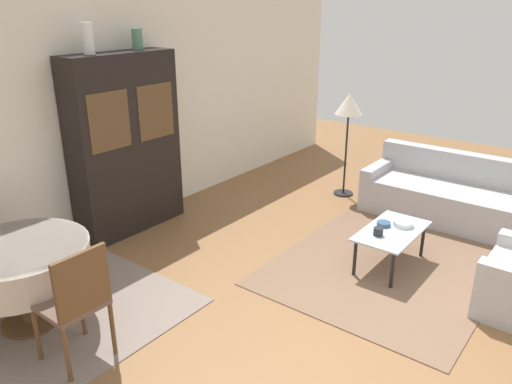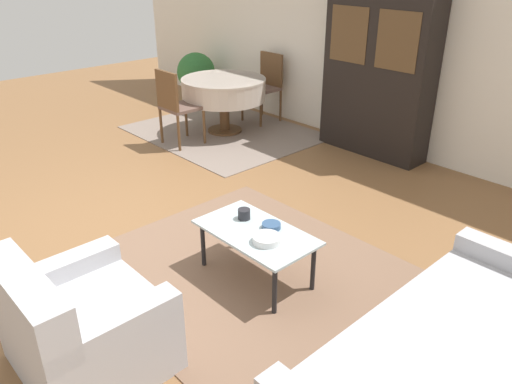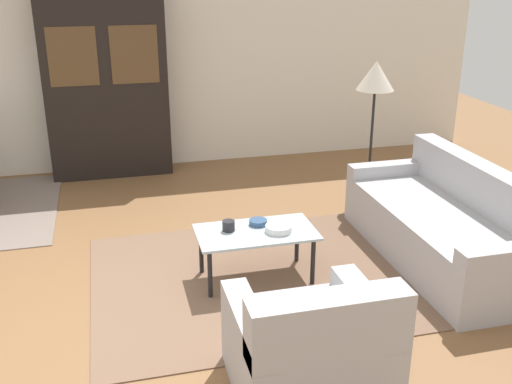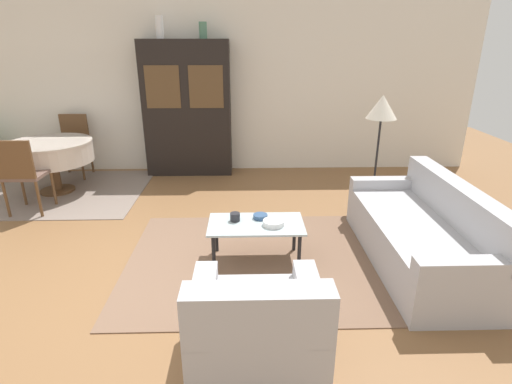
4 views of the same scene
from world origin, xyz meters
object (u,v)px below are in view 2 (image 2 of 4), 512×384
Objects in this scene: bowl_small at (271,226)px; couch at (455,369)px; armchair at (81,327)px; coffee_table at (256,236)px; potted_plant at (196,75)px; cup at (244,214)px; display_cabinet at (379,68)px; dining_table at (224,90)px; bowl at (267,239)px; dining_chair_far at (266,83)px; dining_chair_near at (176,103)px.

couch is at bearing -6.37° from bowl_small.
coffee_table is at bearing 88.76° from armchair.
bowl_small is (0.05, 0.12, 0.07)m from coffee_table.
cup is at bearing -32.23° from potted_plant.
display_cabinet is 3.38m from potted_plant.
dining_table is 11.77× the size of cup.
couch is 0.96× the size of display_cabinet.
potted_plant is (-4.51, 2.72, 0.03)m from bowl.
dining_table is at bearing 64.87° from couch.
couch is 5.41m from dining_chair_far.
armchair reaches higher than bowl_small.
display_cabinet is (-0.99, 4.34, 0.76)m from armchair.
display_cabinet is at bearing 4.71° from potted_plant.
dining_table is 3.53m from bowl_small.
dining_table is 1.18× the size of dining_chair_near.
coffee_table is 3.19m from display_cabinet.
display_cabinet reaches higher than bowl_small.
dining_chair_near is 2.03m from potted_plant.
potted_plant is (-4.31, 4.07, 0.17)m from armchair.
couch reaches higher than bowl_small.
couch is 14.12× the size of bowl_small.
dining_table is 1.38× the size of potted_plant.
armchair is 8.98× the size of cup.
couch is 1.87m from cup.
armchair is 1.37m from bowl.
coffee_table is at bearing -23.70° from dining_chair_near.
display_cabinet reaches higher than cup.
dining_chair_near reaches higher than dining_table.
bowl_small is (2.93, -1.15, -0.13)m from dining_chair_near.
couch is at bearing -48.36° from display_cabinet.
dining_chair_near is 6.79× the size of bowl_small.
dining_chair_near is 1.17× the size of potted_plant.
bowl is (-1.48, 0.01, 0.15)m from couch.
cup is at bearing 163.07° from coffee_table.
bowl_small is (0.25, 0.05, -0.02)m from cup.
cup is at bearing 86.10° from couch.
dining_table is at bearing 144.42° from coffee_table.
dining_table is 0.80m from dining_chair_far.
coffee_table is 4.07m from dining_chair_far.
bowl is at bearing -68.31° from display_cabinet.
dining_chair_far is 4.75× the size of bowl.
dining_table reaches higher than bowl_small.
dining_chair_near is at bearing 90.00° from dining_chair_far.
cup is 0.26m from bowl_small.
coffee_table is 3.56m from dining_table.
armchair is 4.27× the size of bowl.
potted_plant reaches higher than coffee_table.
potted_plant is (-1.46, 1.40, -0.09)m from dining_chair_near.
bowl is at bearing 136.34° from dining_chair_far.
dining_table is at bearing 90.00° from dining_chair_near.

